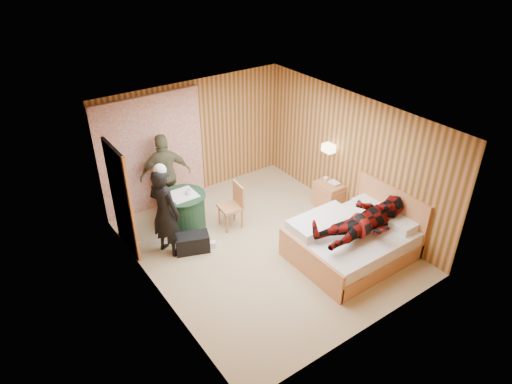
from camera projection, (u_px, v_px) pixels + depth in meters
floor at (263, 245)px, 8.49m from camera, size 4.20×5.00×0.01m
ceiling at (265, 119)px, 7.21m from camera, size 4.20×5.00×0.01m
wall_back at (194, 139)px, 9.60m from camera, size 4.20×0.02×2.50m
wall_left at (150, 228)px, 6.81m from camera, size 0.02×5.00×2.50m
wall_right at (351, 156)px, 8.89m from camera, size 0.02×5.00×2.50m
curtain at (152, 154)px, 9.09m from camera, size 2.20×0.08×2.40m
doorway at (121, 200)px, 7.93m from camera, size 0.06×0.90×2.05m
wall_lamp at (329, 148)px, 9.09m from camera, size 0.26×0.24×0.16m
bed at (352, 240)px, 8.10m from camera, size 2.01×1.58×1.09m
nightstand at (328, 195)px, 9.47m from camera, size 0.43×0.59×0.57m
round_table at (184, 211)px, 8.79m from camera, size 0.86×0.86×0.76m
chair_far at (168, 190)px, 9.18m from camera, size 0.42×0.42×0.93m
chair_near at (234, 202)px, 8.79m from camera, size 0.44×0.44×0.91m
duffel_bag at (193, 243)px, 8.27m from camera, size 0.68×0.51×0.34m
sneaker_left at (209, 245)px, 8.40m from camera, size 0.28×0.19×0.12m
sneaker_right at (231, 214)px, 9.29m from camera, size 0.28×0.20×0.12m
woman_standing at (165, 212)px, 7.91m from camera, size 0.60×0.73×1.70m
man_at_table at (166, 175)px, 9.05m from camera, size 1.08×0.65×1.72m
man_on_bed at (367, 215)px, 7.61m from camera, size 0.86×0.67×1.77m
book_lower at (331, 184)px, 9.29m from camera, size 0.18×0.24×0.02m
book_upper at (331, 183)px, 9.28m from camera, size 0.18×0.24×0.02m
cup_nightstand at (325, 179)px, 9.40m from camera, size 0.12×0.12×0.09m
cup_table at (189, 192)px, 8.58m from camera, size 0.15×0.15×0.10m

